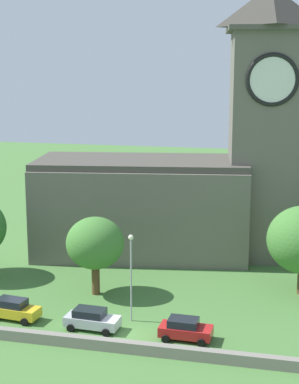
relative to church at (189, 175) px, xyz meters
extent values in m
plane|color=#477538|center=(-1.02, -7.85, -9.08)|extent=(200.00, 200.00, 0.00)
cube|color=#666056|center=(-5.23, -0.81, -4.03)|extent=(24.90, 14.96, 10.09)
cube|color=#47433C|center=(-5.23, -0.81, 1.36)|extent=(24.75, 14.05, 0.70)
cube|color=#666056|center=(8.24, 1.31, 3.18)|extent=(8.84, 8.84, 24.51)
cube|color=#4F4B43|center=(8.24, 1.31, 15.68)|extent=(10.25, 10.25, 0.50)
pyramid|color=#38352F|center=(8.24, 1.31, 18.06)|extent=(9.28, 9.28, 4.25)
cylinder|color=white|center=(8.85, -2.57, 10.53)|extent=(4.91, 0.88, 4.95)
torus|color=black|center=(8.85, -2.57, 10.53)|extent=(5.40, 1.28, 5.40)
cube|color=gray|center=(-1.02, -25.63, -8.64)|extent=(45.57, 0.70, 0.88)
cube|color=gold|center=(-10.97, -21.94, -8.35)|extent=(4.55, 2.15, 0.81)
cube|color=#1E232B|center=(-11.19, -21.92, -7.62)|extent=(2.60, 1.74, 0.65)
cylinder|color=black|center=(-9.40, -21.25, -8.75)|extent=(0.68, 0.37, 0.65)
cylinder|color=black|center=(-9.57, -22.94, -8.75)|extent=(0.68, 0.37, 0.65)
cylinder|color=black|center=(-12.37, -20.94, -8.75)|extent=(0.68, 0.37, 0.65)
cube|color=silver|center=(-3.92, -22.31, -8.37)|extent=(4.52, 2.05, 0.78)
cube|color=#1E232B|center=(-4.14, -22.30, -7.67)|extent=(2.56, 1.73, 0.62)
cylinder|color=black|center=(-2.37, -21.49, -8.76)|extent=(0.64, 0.36, 0.63)
cylinder|color=black|center=(-2.47, -23.30, -8.76)|extent=(0.64, 0.36, 0.63)
cylinder|color=black|center=(-5.38, -21.33, -8.76)|extent=(0.64, 0.36, 0.63)
cylinder|color=black|center=(-5.47, -23.14, -8.76)|extent=(0.64, 0.36, 0.63)
cube|color=red|center=(3.78, -22.42, -8.38)|extent=(4.14, 1.96, 0.78)
cube|color=#1E232B|center=(3.57, -22.42, -7.68)|extent=(2.34, 1.69, 0.62)
cylinder|color=black|center=(5.19, -21.54, -8.77)|extent=(0.63, 0.35, 0.62)
cylinder|color=black|center=(5.14, -23.39, -8.77)|extent=(0.63, 0.35, 0.62)
cylinder|color=black|center=(2.41, -21.46, -8.77)|extent=(0.63, 0.35, 0.62)
cylinder|color=black|center=(2.36, -23.31, -8.77)|extent=(0.63, 0.35, 0.62)
cylinder|color=#9EA0A5|center=(-1.30, -19.94, -5.56)|extent=(0.14, 0.14, 7.03)
sphere|color=#F4EFCC|center=(-1.30, -19.94, -1.82)|extent=(0.44, 0.44, 0.44)
cylinder|color=brown|center=(-6.15, -14.70, -7.61)|extent=(0.75, 0.75, 2.94)
ellipsoid|color=#427A33|center=(-6.15, -14.70, -4.12)|extent=(5.38, 5.38, 4.84)
camera|label=1|loc=(11.43, -66.55, 11.83)|focal=57.50mm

